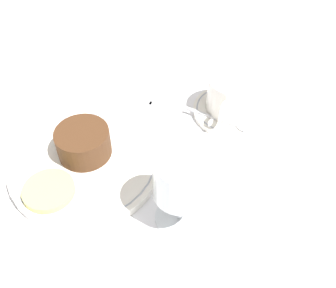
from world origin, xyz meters
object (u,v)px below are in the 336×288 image
object	(u,v)px
dinner_plate	(86,164)
wine_glass	(180,182)
dessert_cake	(83,143)
fork	(144,102)
coffee_cup	(232,94)

from	to	relation	value
dinner_plate	wine_glass	world-z (taller)	wine_glass
wine_glass	dessert_cake	xyz separation A→B (m)	(-0.04, -0.17, -0.04)
dinner_plate	dessert_cake	distance (m)	0.03
dinner_plate	fork	distance (m)	0.17
fork	dessert_cake	world-z (taller)	dessert_cake
dinner_plate	fork	size ratio (longest dim) A/B	1.34
dessert_cake	coffee_cup	bearing A→B (deg)	138.14
wine_glass	dessert_cake	bearing A→B (deg)	-103.72
dinner_plate	dessert_cake	xyz separation A→B (m)	(-0.02, -0.01, 0.03)
dessert_cake	wine_glass	bearing A→B (deg)	76.28
fork	dessert_cake	distance (m)	0.16
coffee_cup	dessert_cake	distance (m)	0.26
coffee_cup	dessert_cake	world-z (taller)	coffee_cup
wine_glass	fork	world-z (taller)	wine_glass
coffee_cup	wine_glass	bearing A→B (deg)	0.43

